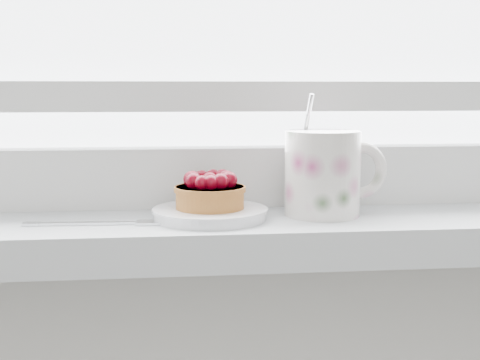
{
  "coord_description": "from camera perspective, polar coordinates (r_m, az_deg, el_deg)",
  "views": [
    {
      "loc": [
        -0.08,
        1.18,
        1.08
      ],
      "look_at": [
        0.0,
        1.88,
        0.98
      ],
      "focal_mm": 50.0,
      "sensor_mm": 36.0,
      "label": 1
    }
  ],
  "objects": [
    {
      "name": "floral_mug",
      "position": [
        0.74,
        7.28,
        0.73
      ],
      "size": [
        0.12,
        0.09,
        0.13
      ],
      "color": "silver",
      "rests_on": "windowsill"
    },
    {
      "name": "saucer",
      "position": [
        0.72,
        -2.57,
        -2.89
      ],
      "size": [
        0.12,
        0.12,
        0.01
      ],
      "primitive_type": "cylinder",
      "color": "white",
      "rests_on": "windowsill"
    },
    {
      "name": "fork",
      "position": [
        0.7,
        -11.43,
        -3.62
      ],
      "size": [
        0.17,
        0.02,
        0.0
      ],
      "color": "silver",
      "rests_on": "windowsill"
    },
    {
      "name": "raspberry_tart",
      "position": [
        0.71,
        -2.58,
        -0.96
      ],
      "size": [
        0.08,
        0.08,
        0.04
      ],
      "color": "#965620",
      "rests_on": "saucer"
    }
  ]
}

